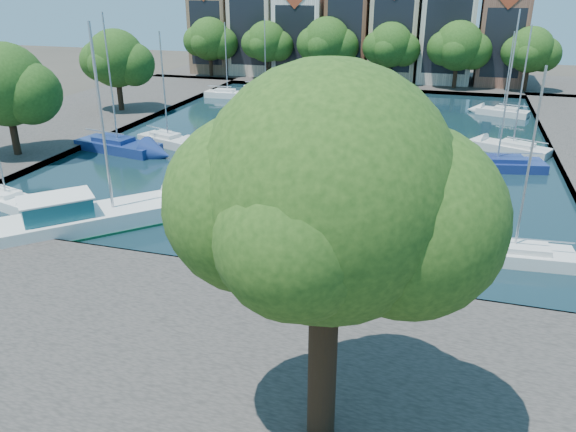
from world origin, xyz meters
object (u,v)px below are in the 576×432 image
plane_tree (332,203)px  motorsailer (86,215)px  giraffe_statue (271,240)px  sailboat_right_a (514,251)px  sailboat_left_a (7,198)px

plane_tree → motorsailer: plane_tree is taller
giraffe_statue → sailboat_right_a: size_ratio=0.48×
plane_tree → giraffe_statue: plane_tree is taller
plane_tree → sailboat_right_a: size_ratio=1.15×
sailboat_left_a → sailboat_right_a: bearing=1.8°
plane_tree → sailboat_right_a: (6.15, 13.91, -7.09)m
plane_tree → sailboat_left_a: plane_tree is taller
giraffe_statue → sailboat_left_a: bearing=163.7°
giraffe_statue → motorsailer: motorsailer is taller
plane_tree → motorsailer: bearing=144.6°
plane_tree → motorsailer: 20.59m
sailboat_left_a → plane_tree: bearing=-29.9°
motorsailer → sailboat_right_a: motorsailer is taller
giraffe_statue → sailboat_left_a: (-18.54, 5.43, -2.10)m
plane_tree → sailboat_right_a: plane_tree is taller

